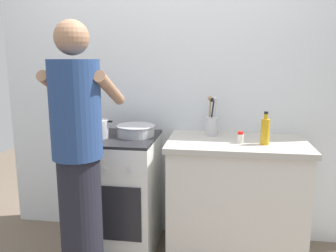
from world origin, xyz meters
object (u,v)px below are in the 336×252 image
object	(u,v)px
person	(79,163)
mixing_bowl	(136,130)
utensil_crock	(212,124)
oil_bottle	(265,131)
spice_bottle	(240,137)
pot	(96,129)
stove_range	(118,193)

from	to	relation	value
person	mixing_bowl	bearing A→B (deg)	71.14
mixing_bowl	utensil_crock	distance (m)	0.58
oil_bottle	spice_bottle	bearing A→B (deg)	173.89
utensil_crock	spice_bottle	bearing A→B (deg)	-46.03
mixing_bowl	person	size ratio (longest dim) A/B	0.18
utensil_crock	spice_bottle	size ratio (longest dim) A/B	3.71
mixing_bowl	oil_bottle	distance (m)	0.95
oil_bottle	pot	bearing A→B (deg)	178.65
pot	spice_bottle	world-z (taller)	pot
stove_range	mixing_bowl	distance (m)	0.52
spice_bottle	mixing_bowl	bearing A→B (deg)	172.43
oil_bottle	person	distance (m)	1.25
mixing_bowl	person	distance (m)	0.65
spice_bottle	oil_bottle	size ratio (longest dim) A/B	0.36
oil_bottle	person	size ratio (longest dim) A/B	0.13
spice_bottle	person	xyz separation A→B (m)	(-0.98, -0.50, -0.08)
pot	person	xyz separation A→B (m)	(0.07, -0.51, -0.11)
pot	mixing_bowl	size ratio (longest dim) A/B	0.84
stove_range	person	size ratio (longest dim) A/B	0.53
spice_bottle	oil_bottle	distance (m)	0.17
utensil_crock	oil_bottle	world-z (taller)	utensil_crock
spice_bottle	person	world-z (taller)	person
mixing_bowl	pot	bearing A→B (deg)	-161.80
pot	mixing_bowl	xyz separation A→B (m)	(0.28, 0.09, -0.02)
pot	utensil_crock	size ratio (longest dim) A/B	0.83
stove_range	mixing_bowl	bearing A→B (deg)	18.04
pot	oil_bottle	xyz separation A→B (m)	(1.22, -0.03, 0.03)
stove_range	utensil_crock	distance (m)	0.90
stove_range	pot	distance (m)	0.54
stove_range	spice_bottle	xyz separation A→B (m)	(0.92, -0.06, 0.49)
pot	mixing_bowl	distance (m)	0.30
mixing_bowl	person	bearing A→B (deg)	-108.86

